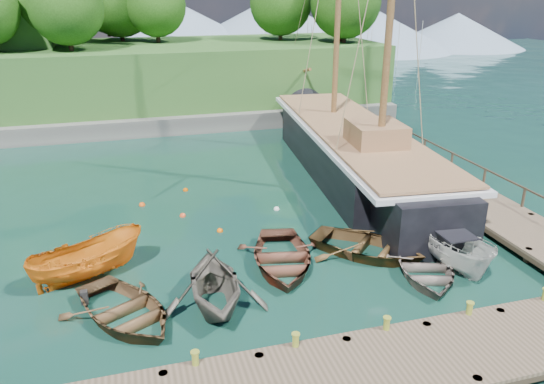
{
  "coord_description": "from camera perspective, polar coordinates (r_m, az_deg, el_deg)",
  "views": [
    {
      "loc": [
        -5.3,
        -17.48,
        10.68
      ],
      "look_at": [
        0.83,
        3.83,
        2.0
      ],
      "focal_mm": 35.0,
      "sensor_mm": 36.0,
      "label": 1
    }
  ],
  "objects": [
    {
      "name": "mooring_buoy_4",
      "position": [
        28.33,
        -13.79,
        -1.42
      ],
      "size": [
        0.33,
        0.33,
        0.33
      ],
      "primitive_type": "sphere",
      "color": "#D74F11",
      "rests_on": "ground"
    },
    {
      "name": "bollard_0",
      "position": [
        16.4,
        -8.09,
        -19.5
      ],
      "size": [
        0.26,
        0.26,
        0.45
      ],
      "primitive_type": "cylinder",
      "color": "olive",
      "rests_on": "ground"
    },
    {
      "name": "distant_ridge",
      "position": [
        88.24,
        -10.21,
        16.94
      ],
      "size": [
        117.0,
        40.0,
        10.0
      ],
      "color": "#728CA5",
      "rests_on": "ground"
    },
    {
      "name": "bollard_3",
      "position": [
        19.32,
        20.16,
        -13.68
      ],
      "size": [
        0.26,
        0.26,
        0.45
      ],
      "primitive_type": "cylinder",
      "color": "olive",
      "rests_on": "ground"
    },
    {
      "name": "rowboat_4",
      "position": [
        23.01,
        10.14,
        -6.64
      ],
      "size": [
        5.93,
        5.94,
        1.01
      ],
      "primitive_type": "imported",
      "rotation": [
        0.0,
        0.0,
        0.78
      ],
      "color": "brown",
      "rests_on": "ground"
    },
    {
      "name": "mooring_buoy_2",
      "position": [
        24.81,
        -5.63,
        -4.24
      ],
      "size": [
        0.29,
        0.29,
        0.29
      ],
      "primitive_type": "sphere",
      "color": "#EE5A02",
      "rests_on": "ground"
    },
    {
      "name": "mooring_buoy_0",
      "position": [
        24.33,
        -18.0,
        -5.8
      ],
      "size": [
        0.36,
        0.36,
        0.36
      ],
      "primitive_type": "sphere",
      "color": "silver",
      "rests_on": "ground"
    },
    {
      "name": "headland",
      "position": [
        49.7,
        -25.47,
        13.44
      ],
      "size": [
        51.0,
        19.31,
        12.9
      ],
      "color": "#474744",
      "rests_on": "ground"
    },
    {
      "name": "rowboat_2",
      "position": [
        21.78,
        1.02,
        -7.99
      ],
      "size": [
        4.52,
        5.62,
        1.03
      ],
      "primitive_type": "imported",
      "rotation": [
        0.0,
        0.0,
        -0.21
      ],
      "color": "brown",
      "rests_on": "ground"
    },
    {
      "name": "mooring_buoy_1",
      "position": [
        26.62,
        -9.58,
        -2.6
      ],
      "size": [
        0.31,
        0.31,
        0.31
      ],
      "primitive_type": "sphere",
      "color": "#EF481C",
      "rests_on": "ground"
    },
    {
      "name": "cabin_boat_white",
      "position": [
        23.08,
        18.6,
        -7.42
      ],
      "size": [
        1.85,
        4.74,
        1.82
      ],
      "primitive_type": "imported",
      "rotation": [
        0.0,
        0.0,
        0.02
      ],
      "color": "silver",
      "rests_on": "ground"
    },
    {
      "name": "bollard_2",
      "position": [
        17.91,
        12.02,
        -15.79
      ],
      "size": [
        0.26,
        0.26,
        0.45
      ],
      "primitive_type": "cylinder",
      "color": "olive",
      "rests_on": "ground"
    },
    {
      "name": "rowboat_3",
      "position": [
        21.98,
        16.06,
        -8.63
      ],
      "size": [
        4.36,
        5.16,
        0.91
      ],
      "primitive_type": "imported",
      "rotation": [
        0.0,
        0.0,
        -0.32
      ],
      "color": "#6A5E56",
      "rests_on": "ground"
    },
    {
      "name": "dock_east",
      "position": [
        31.41,
        17.37,
        1.33
      ],
      "size": [
        3.2,
        24.0,
        1.1
      ],
      "color": "brown",
      "rests_on": "ground"
    },
    {
      "name": "mooring_buoy_3",
      "position": [
        27.02,
        0.5,
        -1.91
      ],
      "size": [
        0.3,
        0.3,
        0.3
      ],
      "primitive_type": "sphere",
      "color": "white",
      "rests_on": "ground"
    },
    {
      "name": "ground",
      "position": [
        21.16,
        0.71,
        -8.94
      ],
      "size": [
        160.0,
        160.0,
        0.0
      ],
      "primitive_type": "plane",
      "color": "#11342A",
      "rests_on": "ground"
    },
    {
      "name": "mooring_buoy_5",
      "position": [
        29.9,
        -9.28,
        0.15
      ],
      "size": [
        0.29,
        0.29,
        0.29
      ],
      "primitive_type": "sphere",
      "color": "#D55000",
      "rests_on": "ground"
    },
    {
      "name": "bollard_4",
      "position": [
        21.08,
        26.95,
        -11.68
      ],
      "size": [
        0.26,
        0.26,
        0.45
      ],
      "primitive_type": "cylinder",
      "color": "olive",
      "rests_on": "ground"
    },
    {
      "name": "dock_near",
      "position": [
        16.7,
        14.44,
        -17.27
      ],
      "size": [
        20.0,
        3.2,
        1.1
      ],
      "color": "brown",
      "rests_on": "ground"
    },
    {
      "name": "schooner",
      "position": [
        32.36,
        8.67,
        4.08
      ],
      "size": [
        7.42,
        29.06,
        21.57
      ],
      "rotation": [
        0.0,
        0.0,
        -0.1
      ],
      "color": "black",
      "rests_on": "ground"
    },
    {
      "name": "bollard_1",
      "position": [
        16.91,
        2.51,
        -17.82
      ],
      "size": [
        0.26,
        0.26,
        0.45
      ],
      "primitive_type": "cylinder",
      "color": "olive",
      "rests_on": "ground"
    },
    {
      "name": "rowboat_1",
      "position": [
        19.37,
        -6.14,
        -12.23
      ],
      "size": [
        3.99,
        4.56,
        2.3
      ],
      "primitive_type": "imported",
      "rotation": [
        0.0,
        0.0,
        -0.05
      ],
      "color": "#59544A",
      "rests_on": "ground"
    },
    {
      "name": "rowboat_0",
      "position": [
        19.29,
        -15.46,
        -13.14
      ],
      "size": [
        5.23,
        5.78,
        0.98
      ],
      "primitive_type": "imported",
      "rotation": [
        0.0,
        0.0,
        0.49
      ],
      "color": "brown",
      "rests_on": "ground"
    },
    {
      "name": "motorboat_orange",
      "position": [
        22.17,
        -18.96,
        -8.7
      ],
      "size": [
        4.9,
        3.4,
        1.77
      ],
      "primitive_type": "imported",
      "rotation": [
        0.0,
        0.0,
        1.98
      ],
      "color": "orange",
      "rests_on": "ground"
    }
  ]
}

